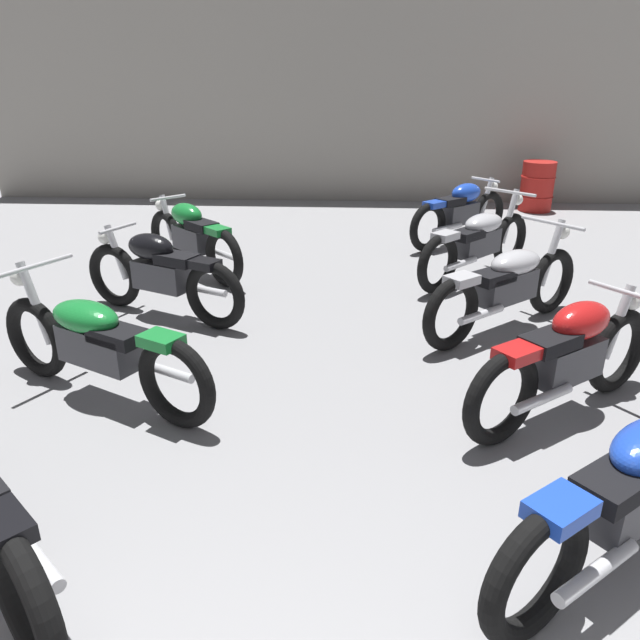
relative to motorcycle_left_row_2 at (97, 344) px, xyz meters
name	(u,v)px	position (x,y,z in m)	size (l,w,h in m)	color
back_wall	(343,100)	(1.63, 7.75, 1.35)	(13.37, 0.24, 3.60)	#9E998E
motorcycle_left_row_2	(97,344)	(0.00, 0.00, 0.00)	(1.98, 1.14, 0.97)	black
motorcycle_left_row_3	(160,273)	(-0.03, 1.66, 0.01)	(1.83, 0.93, 0.88)	black
motorcycle_left_row_4	(192,237)	(-0.07, 3.08, 0.01)	(1.49, 1.45, 0.88)	black
motorcycle_right_row_1	(638,487)	(3.28, -1.48, 0.00)	(1.77, 1.43, 0.97)	black
motorcycle_right_row_2	(568,357)	(3.39, -0.04, 0.01)	(1.64, 1.27, 0.88)	black
motorcycle_right_row_3	(507,285)	(3.32, 1.52, 0.00)	(1.73, 1.49, 0.97)	black
motorcycle_right_row_4	(478,241)	(3.33, 3.08, 0.00)	(1.57, 1.65, 0.97)	black
motorcycle_right_row_5	(460,212)	(3.36, 4.65, 0.01)	(1.54, 1.39, 0.88)	black
oil_drum	(537,186)	(5.05, 6.95, -0.03)	(0.59, 0.59, 0.85)	red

